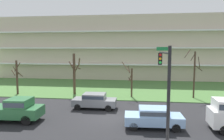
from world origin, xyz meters
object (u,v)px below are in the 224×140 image
object	(u,v)px
sedan_gray_center_left	(94,100)
sedan_blue_near_right	(153,117)
tree_right	(194,72)
tree_left	(75,73)
tree_far_left	(17,76)
tree_center	(131,81)
traffic_signal_mast	(165,78)
pickup_green_center_right	(12,109)

from	to	relation	value
sedan_gray_center_left	sedan_blue_near_right	distance (m)	7.18
tree_right	tree_left	bearing A→B (deg)	178.99
tree_left	sedan_gray_center_left	bearing A→B (deg)	-56.92
tree_far_left	tree_left	size ratio (longest dim) A/B	0.84
tree_center	tree_right	size ratio (longest dim) A/B	0.74
tree_far_left	sedan_blue_near_right	world-z (taller)	tree_far_left
tree_far_left	tree_left	world-z (taller)	tree_left
tree_far_left	tree_right	xyz separation A→B (m)	(22.74, 0.77, 0.76)
tree_left	tree_center	xyz separation A→B (m)	(7.50, -0.79, -0.80)
tree_center	tree_right	xyz separation A→B (m)	(7.67, 0.52, 1.07)
tree_left	sedan_gray_center_left	distance (m)	7.62
tree_center	sedan_blue_near_right	bearing A→B (deg)	-78.01
tree_right	sedan_gray_center_left	bearing A→B (deg)	-152.28
tree_right	traffic_signal_mast	xyz separation A→B (m)	(-5.16, -13.23, 1.03)
sedan_gray_center_left	traffic_signal_mast	world-z (taller)	traffic_signal_mast
tree_right	sedan_blue_near_right	bearing A→B (deg)	-118.28
pickup_green_center_right	traffic_signal_mast	size ratio (longest dim) A/B	0.88
tree_far_left	tree_right	world-z (taller)	tree_right
pickup_green_center_right	tree_left	bearing A→B (deg)	76.05
tree_center	sedan_gray_center_left	xyz separation A→B (m)	(-3.50, -5.35, -1.28)
tree_left	tree_far_left	bearing A→B (deg)	-172.20
sedan_blue_near_right	traffic_signal_mast	xyz separation A→B (m)	(0.42, -2.86, 3.38)
pickup_green_center_right	sedan_blue_near_right	size ratio (longest dim) A/B	1.23
tree_far_left	sedan_blue_near_right	size ratio (longest dim) A/B	1.03
tree_left	tree_center	distance (m)	7.58
tree_far_left	traffic_signal_mast	bearing A→B (deg)	-35.33
tree_far_left	traffic_signal_mast	distance (m)	21.62
tree_right	traffic_signal_mast	size ratio (longest dim) A/B	0.97
tree_right	sedan_blue_near_right	size ratio (longest dim) A/B	1.35
tree_far_left	sedan_gray_center_left	distance (m)	12.74
pickup_green_center_right	sedan_blue_near_right	world-z (taller)	pickup_green_center_right
tree_center	traffic_signal_mast	bearing A→B (deg)	-78.82
pickup_green_center_right	traffic_signal_mast	distance (m)	12.86
tree_far_left	tree_center	distance (m)	15.07
tree_far_left	pickup_green_center_right	distance (m)	11.13
sedan_gray_center_left	pickup_green_center_right	size ratio (longest dim) A/B	0.80
tree_far_left	sedan_gray_center_left	bearing A→B (deg)	-23.80
tree_center	traffic_signal_mast	size ratio (longest dim) A/B	0.72
sedan_blue_near_right	tree_center	bearing A→B (deg)	99.66
sedan_blue_near_right	traffic_signal_mast	distance (m)	4.45
tree_far_left	sedan_gray_center_left	xyz separation A→B (m)	(11.57, -5.10, -1.59)
tree_far_left	tree_left	xyz separation A→B (m)	(7.57, 1.04, 0.49)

